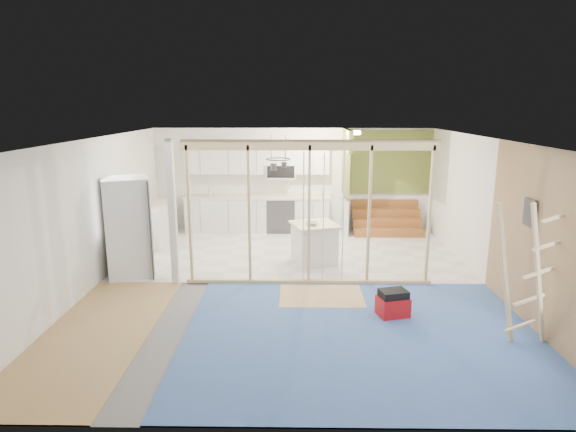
{
  "coord_description": "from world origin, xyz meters",
  "views": [
    {
      "loc": [
        0.05,
        -8.2,
        3.16
      ],
      "look_at": [
        -0.08,
        0.6,
        1.12
      ],
      "focal_mm": 30.0,
      "sensor_mm": 36.0,
      "label": 1
    }
  ],
  "objects_px": {
    "island": "(314,244)",
    "ladder": "(526,274)",
    "toolbox": "(393,304)",
    "fridge": "(129,227)"
  },
  "relations": [
    {
      "from": "island",
      "to": "toolbox",
      "type": "xyz_separation_m",
      "value": [
        1.1,
        -2.53,
        -0.21
      ]
    },
    {
      "from": "fridge",
      "to": "island",
      "type": "relative_size",
      "value": 1.75
    },
    {
      "from": "island",
      "to": "ladder",
      "type": "height_order",
      "value": "ladder"
    },
    {
      "from": "fridge",
      "to": "toolbox",
      "type": "distance_m",
      "value": 5.0
    },
    {
      "from": "island",
      "to": "ladder",
      "type": "xyz_separation_m",
      "value": [
        2.63,
        -3.39,
        0.59
      ]
    },
    {
      "from": "fridge",
      "to": "island",
      "type": "height_order",
      "value": "fridge"
    },
    {
      "from": "toolbox",
      "to": "ladder",
      "type": "distance_m",
      "value": 1.92
    },
    {
      "from": "fridge",
      "to": "island",
      "type": "distance_m",
      "value": 3.62
    },
    {
      "from": "fridge",
      "to": "island",
      "type": "bearing_deg",
      "value": -9.4
    },
    {
      "from": "fridge",
      "to": "ladder",
      "type": "distance_m",
      "value": 6.68
    }
  ]
}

